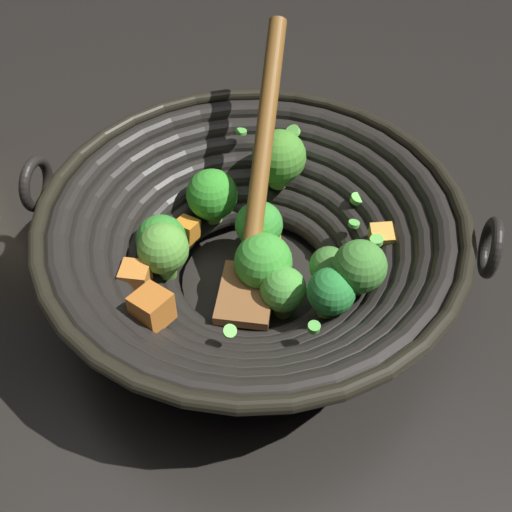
# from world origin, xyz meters

# --- Properties ---
(ground_plane) EXTENTS (4.00, 4.00, 0.00)m
(ground_plane) POSITION_xyz_m (0.00, 0.00, 0.00)
(ground_plane) COLOR black
(wok) EXTENTS (0.42, 0.39, 0.20)m
(wok) POSITION_xyz_m (-0.00, -0.00, 0.07)
(wok) COLOR black
(wok) RESTS_ON ground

